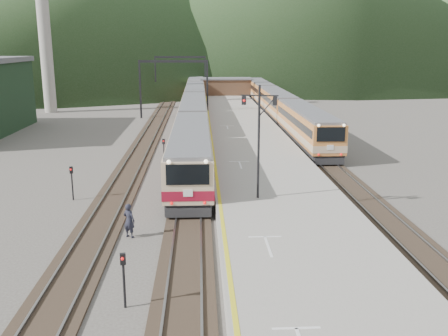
{
  "coord_description": "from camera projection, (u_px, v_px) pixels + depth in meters",
  "views": [
    {
      "loc": [
        0.74,
        -15.19,
        9.97
      ],
      "look_at": [
        2.3,
        17.06,
        2.0
      ],
      "focal_mm": 40.0,
      "sensor_mm": 36.0,
      "label": 1
    }
  ],
  "objects": [
    {
      "name": "main_train",
      "position": [
        194.0,
        104.0,
        68.51
      ],
      "size": [
        3.01,
        82.58,
        3.68
      ],
      "color": "tan",
      "rests_on": "track_main"
    },
    {
      "name": "station_shed",
      "position": [
        226.0,
        86.0,
        92.37
      ],
      "size": [
        9.4,
        4.4,
        3.1
      ],
      "color": "#4F3524",
      "rests_on": "platform"
    },
    {
      "name": "smokestack",
      "position": [
        43.0,
        10.0,
        72.58
      ],
      "size": [
        1.8,
        1.8,
        30.0
      ],
      "primitive_type": "cylinder",
      "color": "#9E998E",
      "rests_on": "ground"
    },
    {
      "name": "track_second",
      "position": [
        295.0,
        135.0,
        56.4
      ],
      "size": [
        2.6,
        200.0,
        0.23
      ],
      "color": "black",
      "rests_on": "ground"
    },
    {
      "name": "platform",
      "position": [
        245.0,
        135.0,
        54.08
      ],
      "size": [
        8.0,
        100.0,
        1.0
      ],
      "primitive_type": "cube",
      "color": "gray",
      "rests_on": "ground"
    },
    {
      "name": "short_signal_b",
      "position": [
        164.0,
        148.0,
        42.29
      ],
      "size": [
        0.25,
        0.21,
        2.27
      ],
      "color": "black",
      "rests_on": "ground"
    },
    {
      "name": "short_signal_a",
      "position": [
        124.0,
        273.0,
        19.14
      ],
      "size": [
        0.24,
        0.2,
        2.27
      ],
      "color": "black",
      "rests_on": "ground"
    },
    {
      "name": "gantry_far",
      "position": [
        180.0,
        69.0,
        93.19
      ],
      "size": [
        9.55,
        0.25,
        8.0
      ],
      "color": "black",
      "rests_on": "ground"
    },
    {
      "name": "track_far",
      "position": [
        149.0,
        136.0,
        55.62
      ],
      "size": [
        2.6,
        200.0,
        0.23
      ],
      "color": "black",
      "rests_on": "ground"
    },
    {
      "name": "gantry_near",
      "position": [
        174.0,
        78.0,
        68.94
      ],
      "size": [
        9.55,
        0.25,
        8.0
      ],
      "color": "black",
      "rests_on": "ground"
    },
    {
      "name": "track_main",
      "position": [
        194.0,
        136.0,
        55.86
      ],
      "size": [
        2.6,
        200.0,
        0.23
      ],
      "color": "black",
      "rests_on": "ground"
    },
    {
      "name": "worker",
      "position": [
        129.0,
        221.0,
        26.41
      ],
      "size": [
        0.81,
        0.72,
        1.87
      ],
      "primitive_type": "imported",
      "rotation": [
        0.0,
        0.0,
        2.63
      ],
      "color": "#1E1F2C",
      "rests_on": "ground"
    },
    {
      "name": "second_train",
      "position": [
        277.0,
        104.0,
        69.88
      ],
      "size": [
        2.88,
        59.08,
        3.51
      ],
      "color": "#C37738",
      "rests_on": "track_second"
    },
    {
      "name": "signal_mast",
      "position": [
        259.0,
        130.0,
        29.2
      ],
      "size": [
        2.17,
        0.59,
        6.75
      ],
      "color": "black",
      "rests_on": "platform"
    },
    {
      "name": "short_signal_c",
      "position": [
        72.0,
        179.0,
        32.67
      ],
      "size": [
        0.26,
        0.23,
        2.27
      ],
      "color": "black",
      "rests_on": "ground"
    },
    {
      "name": "hill_c",
      "position": [
        446.0,
        10.0,
        219.89
      ],
      "size": [
        160.0,
        160.0,
        50.0
      ],
      "primitive_type": "cone",
      "color": "#2A4B20",
      "rests_on": "ground"
    }
  ]
}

